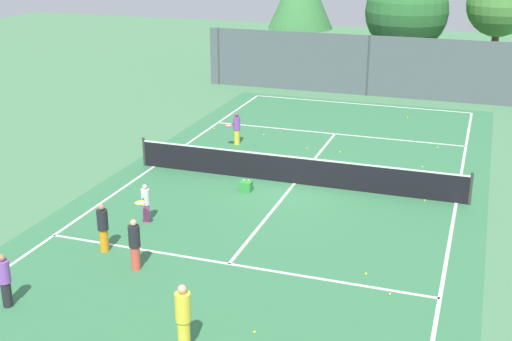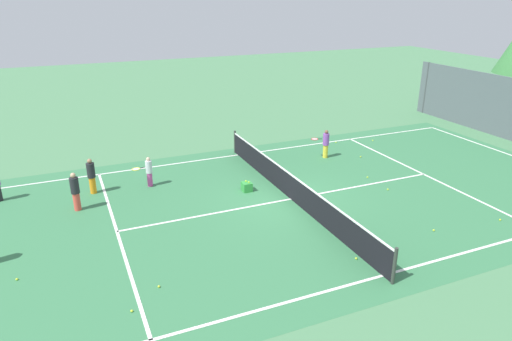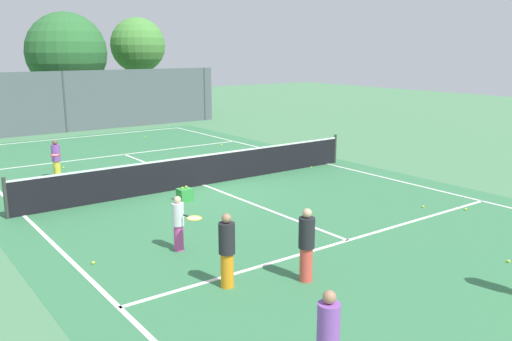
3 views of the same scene
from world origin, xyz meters
name	(u,v)px [view 2 (image 2 of 3)]	position (x,y,z in m)	size (l,w,h in m)	color
ground_plane	(291,199)	(0.00, 0.00, 0.00)	(80.00, 80.00, 0.00)	#4C8456
court_surface	(291,199)	(0.00, 0.00, 0.00)	(13.00, 25.00, 0.01)	#387A4C
tennis_net	(291,187)	(0.00, 0.00, 0.51)	(11.90, 0.10, 1.10)	#333833
player_0	(325,143)	(-3.54, 3.62, 0.70)	(0.52, 0.87, 1.35)	yellow
player_2	(75,191)	(-2.22, -7.45, 0.73)	(0.31, 0.31, 1.43)	#E54C3F
player_3	(148,171)	(-3.39, -4.65, 0.64)	(0.43, 0.85, 1.22)	#D14799
player_5	(91,176)	(-3.56, -6.79, 0.72)	(0.30, 0.30, 1.41)	orange
ball_crate	(247,187)	(-1.37, -1.25, 0.18)	(0.39, 0.36, 0.43)	green
tennis_ball_0	(159,286)	(3.59, -5.80, 0.03)	(0.07, 0.07, 0.07)	#CCE533
tennis_ball_1	(361,157)	(-2.88, 5.19, 0.03)	(0.07, 0.07, 0.07)	#CCE533
tennis_ball_2	(434,230)	(4.08, 3.13, 0.03)	(0.07, 0.07, 0.07)	#CCE533
tennis_ball_3	(388,189)	(0.77, 3.90, 0.03)	(0.07, 0.07, 0.07)	#CCE533
tennis_ball_4	(132,311)	(4.32, -6.63, 0.03)	(0.07, 0.07, 0.07)	#CCE533
tennis_ball_6	(368,177)	(-0.61, 3.94, 0.03)	(0.07, 0.07, 0.07)	#CCE533
tennis_ball_7	(500,220)	(4.41, 5.76, 0.03)	(0.07, 0.07, 0.07)	#CCE533
tennis_ball_8	(336,142)	(-5.26, 5.35, 0.03)	(0.07, 0.07, 0.07)	#CCE533
tennis_ball_9	(356,258)	(4.51, -0.19, 0.03)	(0.07, 0.07, 0.07)	#CCE533
tennis_ball_10	(17,279)	(1.72, -9.27, 0.03)	(0.07, 0.07, 0.07)	#CCE533
tennis_ball_11	(150,169)	(-5.18, -4.28, 0.03)	(0.07, 0.07, 0.07)	#CCE533
tennis_ball_12	(373,141)	(-4.76, 7.29, 0.03)	(0.07, 0.07, 0.07)	#CCE533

